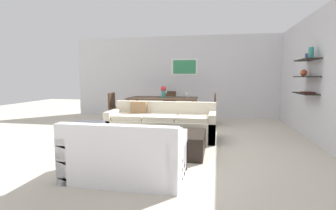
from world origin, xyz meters
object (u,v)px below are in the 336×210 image
loveseat_white (125,156)px  centerpiece_vase (163,91)px  decorative_bowl (167,131)px  wine_glass_right_far (188,94)px  dining_chair_left_near (115,106)px  wine_glass_right_near (187,94)px  sofa_beige (162,125)px  candle_jar (181,130)px  coffee_table (170,143)px  dining_chair_head (169,103)px  dining_chair_right_near (211,108)px  wine_glass_head (166,92)px  dining_chair_right_far (211,106)px  apple_on_coffee_table (154,128)px  dining_table (163,100)px

loveseat_white → centerpiece_vase: 4.26m
decorative_bowl → wine_glass_right_far: size_ratio=1.95×
dining_chair_left_near → wine_glass_right_near: 2.14m
sofa_beige → dining_chair_left_near: size_ratio=2.65×
decorative_bowl → candle_jar: 0.24m
coffee_table → wine_glass_right_near: wine_glass_right_near is taller
decorative_bowl → dining_chair_head: dining_chair_head is taller
dining_chair_right_near → wine_glass_head: 1.58m
centerpiece_vase → loveseat_white: bearing=-85.0°
dining_chair_right_far → decorative_bowl: bearing=-101.5°
dining_chair_head → wine_glass_right_far: (0.72, -0.78, 0.36)m
coffee_table → dining_chair_right_near: 2.85m
apple_on_coffee_table → wine_glass_head: wine_glass_head is taller
candle_jar → sofa_beige: bearing=117.8°
dining_chair_left_near → dining_chair_right_far: bearing=9.2°
dining_table → wine_glass_right_far: wine_glass_right_far is taller
coffee_table → apple_on_coffee_table: size_ratio=14.57×
dining_table → dining_chair_head: 0.92m
dining_table → dining_chair_head: (0.00, 0.91, -0.18)m
sofa_beige → decorative_bowl: size_ratio=7.22×
apple_on_coffee_table → centerpiece_vase: centerpiece_vase is taller
dining_table → dining_chair_left_near: size_ratio=2.23×
decorative_bowl → centerpiece_vase: size_ratio=0.95×
sofa_beige → decorative_bowl: (0.36, -1.19, 0.12)m
dining_chair_left_near → wine_glass_head: 1.58m
coffee_table → wine_glass_right_far: (-0.05, 3.11, 0.68)m
wine_glass_right_far → centerpiece_vase: 0.72m
sofa_beige → decorative_bowl: bearing=-73.4°
loveseat_white → coffee_table: 1.27m
dining_table → wine_glass_right_near: 0.75m
dining_chair_head → wine_glass_head: wine_glass_head is taller
dining_chair_right_near → centerpiece_vase: (-1.37, 0.22, 0.45)m
dining_chair_right_near → apple_on_coffee_table: bearing=-109.2°
centerpiece_vase → dining_chair_head: bearing=90.8°
wine_glass_right_far → coffee_table: bearing=-89.2°
decorative_bowl → dining_chair_head: (-0.72, 3.96, 0.09)m
coffee_table → dining_chair_right_far: bearing=79.0°
sofa_beige → wine_glass_right_far: 2.09m
wine_glass_right_near → wine_glass_right_far: wine_glass_right_near is taller
dining_chair_right_near → wine_glass_right_near: bearing=171.4°
sofa_beige → coffee_table: bearing=-70.7°
coffee_table → wine_glass_head: size_ratio=7.18×
dining_chair_right_near → wine_glass_head: wine_glass_head is taller
wine_glass_head → centerpiece_vase: 0.45m
candle_jar → dining_chair_right_near: bearing=80.8°
wine_glass_right_far → wine_glass_head: bearing=156.1°
decorative_bowl → dining_chair_right_far: size_ratio=0.37×
candle_jar → wine_glass_head: wine_glass_head is taller
coffee_table → candle_jar: size_ratio=14.27×
decorative_bowl → dining_chair_right_far: 3.34m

